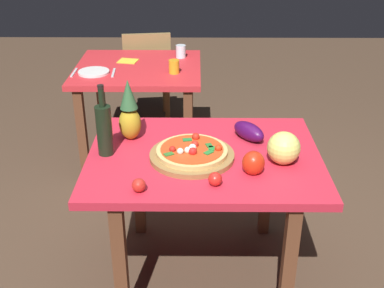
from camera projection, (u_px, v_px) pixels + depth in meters
The scene contains 19 objects.
ground_plane at pixel (203, 272), 2.73m from camera, with size 10.00×10.00×0.00m, color #4C3828.
display_table at pixel (204, 171), 2.43m from camera, with size 1.13×0.86×0.75m.
background_table at pixel (139, 81), 3.65m from camera, with size 0.92×0.85×0.75m.
dining_chair at pixel (147, 72), 4.30m from camera, with size 0.45×0.45×0.85m.
pizza_board at pixel (192, 156), 2.34m from camera, with size 0.41×0.41×0.03m, color olive.
pizza at pixel (192, 151), 2.33m from camera, with size 0.34×0.34×0.06m.
wine_bottle at pixel (104, 129), 2.33m from camera, with size 0.08×0.08×0.35m.
pineapple_left at pixel (129, 113), 2.47m from camera, with size 0.11×0.11×0.32m.
melon at pixel (284, 148), 2.27m from camera, with size 0.16×0.16×0.16m, color #E0DE6B.
bell_pepper at pixel (253, 163), 2.20m from camera, with size 0.10×0.10×0.11m, color red.
eggplant at pixel (249, 131), 2.51m from camera, with size 0.20×0.09×0.09m, color #3E0D47.
tomato_at_corner at pixel (215, 179), 2.11m from camera, with size 0.06×0.06×0.06m, color red.
tomato_near_board at pixel (139, 185), 2.07m from camera, with size 0.06×0.06×0.06m, color red.
drinking_glass_juice at pixel (174, 67), 3.44m from camera, with size 0.07×0.07×0.09m, color orange.
drinking_glass_water at pixel (181, 51), 3.77m from camera, with size 0.08×0.08×0.10m, color silver.
dinner_plate at pixel (94, 72), 3.46m from camera, with size 0.22×0.22×0.02m, color white.
fork_utensil at pixel (74, 73), 3.46m from camera, with size 0.02×0.18×0.01m, color silver.
knife_utensil at pixel (114, 73), 3.46m from camera, with size 0.02×0.18×0.01m, color silver.
napkin_folded at pixel (128, 61), 3.70m from camera, with size 0.14×0.12×0.01m, color yellow.
Camera 1 is at (-0.04, -2.10, 1.88)m, focal length 45.79 mm.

